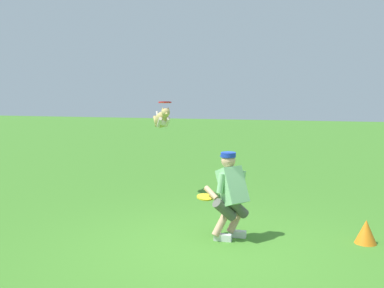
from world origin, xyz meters
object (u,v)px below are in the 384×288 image
object	(u,v)px
frisbee_flying	(165,102)
dog	(162,119)
person	(231,193)
frisbee_held	(205,197)
training_cone	(366,232)

from	to	relation	value
frisbee_flying	dog	bearing A→B (deg)	-56.15
person	frisbee_held	bearing A→B (deg)	38.35
person	frisbee_held	distance (m)	0.40
person	frisbee_flying	world-z (taller)	frisbee_flying
dog	frisbee_flying	distance (m)	0.45
training_cone	frisbee_flying	bearing A→B (deg)	-25.25
dog	frisbee_held	xyz separation A→B (m)	(-1.53, 2.31, -1.01)
dog	training_cone	xyz separation A→B (m)	(-3.83, 1.96, -1.44)
frisbee_held	training_cone	xyz separation A→B (m)	(-2.30, -0.35, -0.44)
frisbee_held	frisbee_flying	bearing A→B (deg)	-56.62
dog	frisbee_flying	xyz separation A→B (m)	(-0.15, 0.23, 0.36)
training_cone	frisbee_held	bearing A→B (deg)	8.70
dog	frisbee_held	size ratio (longest dim) A/B	3.77
frisbee_held	training_cone	world-z (taller)	frisbee_held
dog	frisbee_held	world-z (taller)	dog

